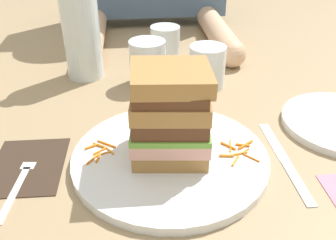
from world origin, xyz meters
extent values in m
plane|color=#9E8460|center=(0.00, 0.00, 0.00)|extent=(3.00, 3.00, 0.00)
cylinder|color=white|center=(0.01, -0.01, 0.01)|extent=(0.29, 0.29, 0.01)
cube|color=#A87A42|center=(0.01, -0.01, 0.03)|extent=(0.11, 0.10, 0.02)
cube|color=#E0A393|center=(0.01, -0.01, 0.05)|extent=(0.12, 0.11, 0.02)
cube|color=#6BA83D|center=(0.01, -0.01, 0.06)|extent=(0.12, 0.11, 0.01)
cube|color=#56331E|center=(0.01, -0.01, 0.08)|extent=(0.11, 0.10, 0.02)
cube|color=#A87A42|center=(0.01, -0.01, 0.10)|extent=(0.11, 0.10, 0.02)
cube|color=#56331E|center=(0.01, -0.01, 0.12)|extent=(0.11, 0.09, 0.02)
cube|color=#A87A42|center=(0.01, -0.01, 0.14)|extent=(0.11, 0.09, 0.03)
cylinder|color=orange|center=(-0.08, 0.02, 0.02)|extent=(0.03, 0.02, 0.00)
cylinder|color=orange|center=(-0.09, -0.01, 0.02)|extent=(0.01, 0.02, 0.00)
cylinder|color=orange|center=(-0.09, 0.01, 0.02)|extent=(0.02, 0.02, 0.00)
cylinder|color=orange|center=(-0.09, 0.02, 0.02)|extent=(0.02, 0.01, 0.00)
cylinder|color=orange|center=(-0.10, -0.01, 0.02)|extent=(0.02, 0.03, 0.00)
cylinder|color=orange|center=(-0.08, 0.01, 0.02)|extent=(0.01, 0.02, 0.00)
cylinder|color=orange|center=(-0.09, 0.00, 0.01)|extent=(0.02, 0.01, 0.00)
cylinder|color=orange|center=(-0.10, 0.02, 0.02)|extent=(0.02, 0.01, 0.00)
cylinder|color=orange|center=(0.12, -0.02, 0.01)|extent=(0.02, 0.01, 0.00)
cylinder|color=orange|center=(0.10, -0.04, 0.02)|extent=(0.02, 0.02, 0.00)
cylinder|color=orange|center=(0.11, -0.02, 0.02)|extent=(0.03, 0.01, 0.00)
cylinder|color=orange|center=(0.13, 0.00, 0.02)|extent=(0.03, 0.02, 0.00)
cylinder|color=orange|center=(0.09, -0.02, 0.02)|extent=(0.02, 0.01, 0.00)
cylinder|color=orange|center=(0.11, 0.00, 0.01)|extent=(0.01, 0.03, 0.00)
cylinder|color=orange|center=(0.12, 0.00, 0.02)|extent=(0.02, 0.01, 0.00)
cylinder|color=orange|center=(0.10, 0.00, 0.02)|extent=(0.02, 0.02, 0.00)
cylinder|color=orange|center=(0.13, -0.03, 0.01)|extent=(0.02, 0.02, 0.00)
cube|color=#38281E|center=(-0.20, 0.00, 0.00)|extent=(0.11, 0.14, 0.00)
cube|color=silver|center=(-0.20, -0.06, 0.00)|extent=(0.02, 0.11, 0.00)
cube|color=silver|center=(-0.20, 0.00, 0.00)|extent=(0.02, 0.02, 0.00)
cylinder|color=silver|center=(-0.18, 0.03, 0.00)|extent=(0.01, 0.04, 0.00)
cylinder|color=silver|center=(-0.19, 0.03, 0.00)|extent=(0.01, 0.04, 0.00)
cylinder|color=silver|center=(-0.20, 0.03, 0.00)|extent=(0.01, 0.04, 0.00)
cylinder|color=silver|center=(-0.20, 0.03, 0.00)|extent=(0.01, 0.04, 0.00)
cube|color=silver|center=(0.18, -0.08, 0.00)|extent=(0.01, 0.10, 0.00)
cube|color=silver|center=(0.18, 0.02, 0.00)|extent=(0.02, 0.11, 0.00)
cylinder|color=white|center=(0.11, 0.24, 0.04)|extent=(0.07, 0.07, 0.08)
cylinder|color=orange|center=(0.11, 0.24, 0.03)|extent=(0.07, 0.07, 0.06)
cylinder|color=silver|center=(-0.14, 0.31, 0.10)|extent=(0.08, 0.08, 0.20)
cylinder|color=silver|center=(-0.01, 0.26, 0.05)|extent=(0.07, 0.07, 0.09)
cylinder|color=silver|center=(0.04, 0.40, 0.04)|extent=(0.07, 0.07, 0.08)
cylinder|color=#DBAD89|center=(-0.13, 0.48, 0.03)|extent=(0.06, 0.30, 0.06)
cylinder|color=#DBAD89|center=(0.19, 0.48, 0.03)|extent=(0.06, 0.30, 0.06)
sphere|color=#DBAD89|center=(-0.13, 0.33, 0.03)|extent=(0.06, 0.06, 0.06)
sphere|color=#DBAD89|center=(0.19, 0.33, 0.03)|extent=(0.06, 0.06, 0.06)
camera|label=1|loc=(-0.04, -0.45, 0.34)|focal=39.99mm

